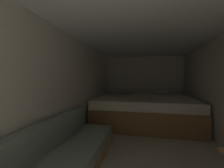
{
  "coord_description": "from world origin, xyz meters",
  "views": [
    {
      "loc": [
        -0.05,
        -0.1,
        1.21
      ],
      "look_at": [
        -0.67,
        2.83,
        1.1
      ],
      "focal_mm": 23.03,
      "sensor_mm": 36.0,
      "label": 1
    }
  ],
  "objects": [
    {
      "name": "ground_plane",
      "position": [
        0.0,
        2.33,
        0.0
      ],
      "size": [
        7.48,
        7.48,
        0.0
      ],
      "primitive_type": "plane",
      "color": "#B2A893"
    },
    {
      "name": "wall_left",
      "position": [
        -1.34,
        2.33,
        1.0
      ],
      "size": [
        0.05,
        5.48,
        1.99
      ],
      "primitive_type": "cube",
      "color": "beige",
      "rests_on": "ground"
    },
    {
      "name": "bed",
      "position": [
        0.0,
        3.98,
        0.36
      ],
      "size": [
        2.52,
        2.09,
        0.85
      ],
      "color": "olive",
      "rests_on": "ground"
    },
    {
      "name": "ceiling_slab",
      "position": [
        0.0,
        2.33,
        2.02
      ],
      "size": [
        2.74,
        5.48,
        0.05
      ],
      "primitive_type": "cube",
      "color": "white",
      "rests_on": "wall_left"
    },
    {
      "name": "wall_back",
      "position": [
        0.0,
        5.09,
        1.0
      ],
      "size": [
        2.74,
        0.05,
        1.99
      ],
      "primitive_type": "cube",
      "color": "beige",
      "rests_on": "ground"
    }
  ]
}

